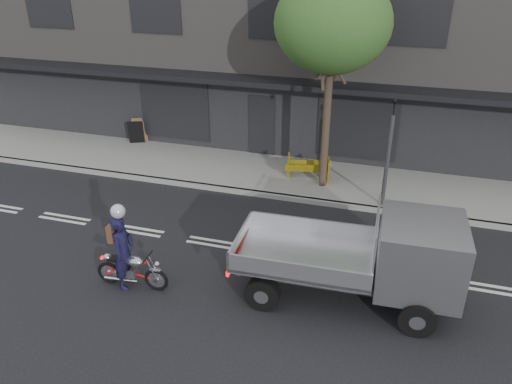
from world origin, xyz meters
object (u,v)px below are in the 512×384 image
Objects in this scene: sandwich_board at (136,132)px; flatbed_ute at (398,256)px; motorcycle at (132,269)px; construction_barrier at (307,169)px; traffic_light_pole at (388,159)px; rider at (124,252)px; street_tree at (333,24)px.

flatbed_ute is at bearing -59.32° from sandwich_board.
motorcycle is 9.32m from sandwich_board.
traffic_light_pole is at bearing -22.30° from construction_barrier.
rider is 6.18m from flatbed_ute.
motorcycle is 7.30m from construction_barrier.
traffic_light_pole is 3.71× the size of sandwich_board.
rider is (-3.55, -6.53, -4.35)m from street_tree.
construction_barrier is at bearing -36.32° from sandwich_board.
traffic_light_pole reaches higher than flatbed_ute.
traffic_light_pole is at bearing -39.25° from sandwich_board.
traffic_light_pole reaches higher than rider.
traffic_light_pole reaches higher than construction_barrier.
sandwich_board is at bearing 24.14° from rider.
traffic_light_pole is 0.71× the size of flatbed_ute.
flatbed_ute is 3.39× the size of construction_barrier.
construction_barrier is (2.97, 6.73, -0.37)m from rider.
motorcycle is 0.48m from rider.
rider reaches higher than sandwich_board.
construction_barrier is at bearing 160.28° from street_tree.
street_tree is at bearing -36.94° from sandwich_board.
rider is (-5.55, -5.68, -0.72)m from traffic_light_pole.
street_tree is 3.62× the size of rider.
traffic_light_pole is 2.99m from construction_barrier.
rider is at bearing -118.54° from street_tree.
construction_barrier is (-3.10, 5.63, -0.73)m from flatbed_ute.
sandwich_board is (-4.24, 8.21, -0.31)m from rider.
motorcycle is at bearing -112.74° from construction_barrier.
traffic_light_pole is 2.40× the size of construction_barrier.
sandwich_board is (-7.22, 1.48, 0.06)m from construction_barrier.
flatbed_ute reaches higher than motorcycle.
motorcycle is at bearing -93.16° from rider.
construction_barrier is (-2.58, 1.06, -1.09)m from traffic_light_pole.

